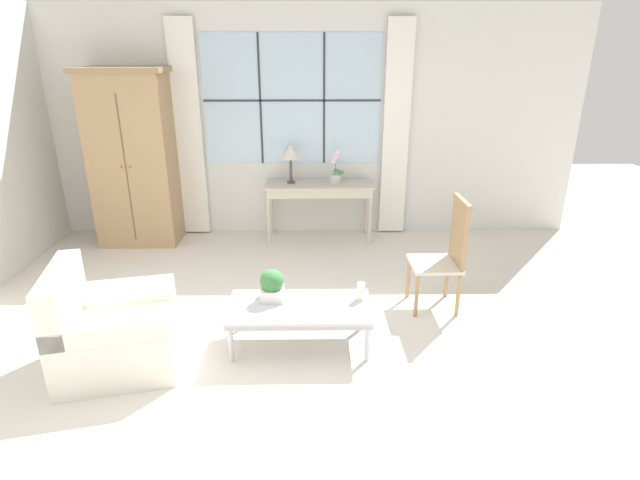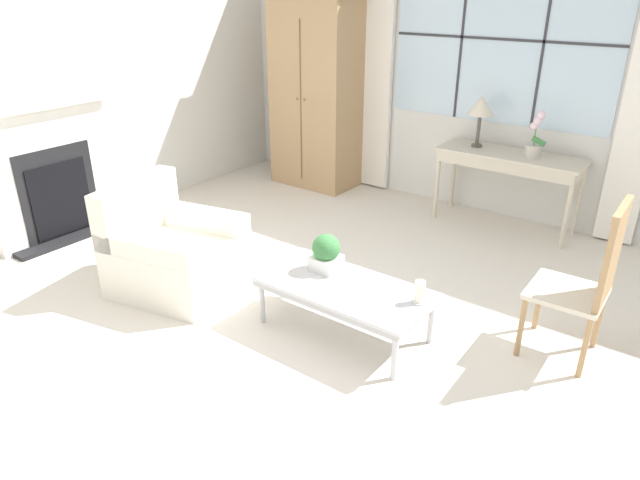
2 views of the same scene
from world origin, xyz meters
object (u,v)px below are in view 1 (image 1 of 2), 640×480
at_px(armoire, 133,158).
at_px(potted_plant_small, 272,285).
at_px(console_table, 319,190).
at_px(pillar_candle, 361,292).
at_px(table_lamp, 290,152).
at_px(armchair_upholstered, 113,334).
at_px(side_chair_wooden, 447,250).
at_px(potted_orchid, 335,171).
at_px(coffee_table, 300,310).

bearing_deg(armoire, potted_plant_small, -51.73).
distance_m(console_table, pillar_candle, 2.40).
height_order(table_lamp, armchair_upholstered, table_lamp).
bearing_deg(table_lamp, console_table, -5.19).
height_order(table_lamp, side_chair_wooden, table_lamp).
xyz_separation_m(armchair_upholstered, pillar_candle, (1.92, 0.35, 0.17)).
distance_m(armchair_upholstered, side_chair_wooden, 2.92).
relative_size(potted_orchid, pillar_candle, 2.62).
bearing_deg(side_chair_wooden, table_lamp, 129.13).
relative_size(armoire, pillar_candle, 12.92).
height_order(console_table, armchair_upholstered, armchair_upholstered).
bearing_deg(console_table, potted_plant_small, -99.96).
relative_size(side_chair_wooden, pillar_candle, 6.51).
height_order(coffee_table, potted_plant_small, potted_plant_small).
height_order(armoire, table_lamp, armoire).
xyz_separation_m(armoire, potted_plant_small, (1.83, -2.32, -0.56)).
xyz_separation_m(table_lamp, potted_orchid, (0.55, -0.04, -0.22)).
relative_size(coffee_table, potted_plant_small, 4.35).
xyz_separation_m(side_chair_wooden, pillar_candle, (-0.84, -0.55, -0.14)).
height_order(armoire, potted_orchid, armoire).
bearing_deg(pillar_candle, table_lamp, 105.50).
relative_size(table_lamp, pillar_candle, 2.98).
height_order(console_table, coffee_table, console_table).
relative_size(potted_orchid, armchair_upholstered, 0.43).
height_order(armoire, coffee_table, armoire).
xyz_separation_m(potted_orchid, potted_plant_small, (-0.61, -2.34, -0.39)).
bearing_deg(console_table, coffee_table, -94.33).
bearing_deg(potted_orchid, armoire, -179.34).
relative_size(console_table, side_chair_wooden, 1.25).
height_order(potted_orchid, coffee_table, potted_orchid).
xyz_separation_m(console_table, armchair_upholstered, (-1.61, -2.71, -0.37)).
height_order(table_lamp, pillar_candle, table_lamp).
xyz_separation_m(console_table, side_chair_wooden, (1.15, -1.81, -0.06)).
xyz_separation_m(armoire, coffee_table, (2.05, -2.42, -0.73)).
xyz_separation_m(coffee_table, pillar_candle, (0.50, 0.09, 0.11)).
bearing_deg(armchair_upholstered, side_chair_wooden, 18.03).
bearing_deg(armoire, armchair_upholstered, -76.69).
relative_size(table_lamp, potted_orchid, 1.14).
bearing_deg(potted_plant_small, pillar_candle, -0.94).
bearing_deg(armoire, console_table, 0.99).
xyz_separation_m(potted_orchid, coffee_table, (-0.38, -2.45, -0.56)).
xyz_separation_m(side_chair_wooden, coffee_table, (-1.34, -0.65, -0.25)).
height_order(potted_orchid, side_chair_wooden, potted_orchid).
height_order(armoire, pillar_candle, armoire).
height_order(armoire, armchair_upholstered, armoire).
distance_m(side_chair_wooden, pillar_candle, 1.01).
bearing_deg(table_lamp, pillar_candle, -74.50).
xyz_separation_m(table_lamp, side_chair_wooden, (1.50, -1.85, -0.53)).
bearing_deg(armoire, potted_orchid, 0.66).
bearing_deg(armchair_upholstered, armoire, 103.31).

